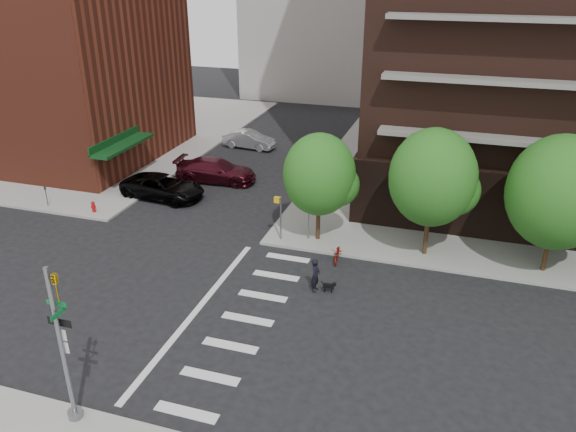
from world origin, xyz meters
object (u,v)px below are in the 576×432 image
Objects in this scene: parked_car_maroon at (216,170)px; parked_car_silver at (249,140)px; scooter at (338,254)px; traffic_signal at (65,358)px; fire_hydrant at (93,206)px; dog_walker at (316,275)px; parked_car_black at (163,187)px.

parked_car_maroon reaches higher than parked_car_silver.
parked_car_silver is 2.70× the size of scooter.
fire_hydrant is at bearing 123.26° from traffic_signal.
dog_walker is (-0.36, -3.24, 0.42)m from scooter.
dog_walker is (5.73, 10.75, -1.84)m from traffic_signal.
parked_car_maroon is at bearing -22.53° from parked_car_black.
fire_hydrant is 0.13× the size of parked_car_maroon.
scooter is at bearing -5.43° from dog_walker.
parked_car_silver is at bearing 100.22° from traffic_signal.
traffic_signal is 8.20× the size of fire_hydrant.
parked_car_silver reaches higher than scooter.
parked_car_maroon is 14.32m from scooter.
dog_walker is at bearing -16.08° from fire_hydrant.
parked_car_black is 1.27× the size of parked_car_silver.
scooter is at bearing -133.26° from parked_car_maroon.
traffic_signal is 1.33× the size of parked_car_silver.
fire_hydrant reaches higher than scooter.
parked_car_maroon is at bearing 102.34° from traffic_signal.
scooter is (16.12, -1.30, -0.11)m from fire_hydrant.
traffic_signal is 3.50× the size of dog_walker.
traffic_signal is 15.43m from scooter.
scooter is 0.98× the size of dog_walker.
fire_hydrant is at bearing 74.76° from dog_walker.
scooter is at bearing -105.22° from parked_car_black.
traffic_signal is at bearing -171.90° from parked_car_maroon.
fire_hydrant is at bearing 142.81° from parked_car_maroon.
fire_hydrant is 0.43× the size of dog_walker.
dog_walker is (12.89, -8.29, 0.06)m from parked_car_black.
dog_walker reaches higher than scooter.
parked_car_maroon is at bearing 42.13° from dog_walker.
fire_hydrant is at bearing 148.16° from parked_car_black.
parked_car_black is 15.32m from dog_walker.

